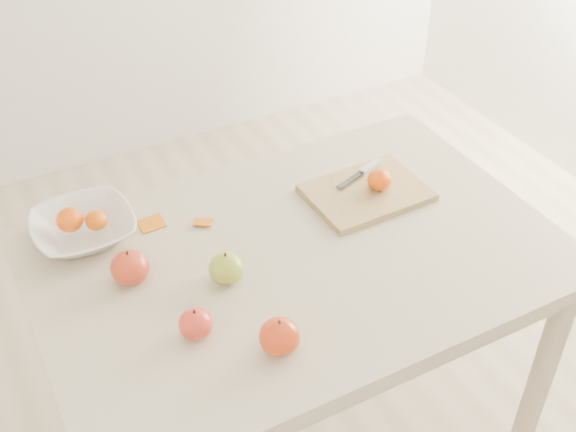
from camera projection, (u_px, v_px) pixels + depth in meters
name	position (u px, v px, depth m)	size (l,w,h in m)	color
table	(298.00, 282.00, 1.73)	(1.20, 0.80, 0.75)	beige
cutting_board	(366.00, 193.00, 1.84)	(0.29, 0.22, 0.02)	tan
board_tangerine	(380.00, 180.00, 1.82)	(0.06, 0.06, 0.05)	#E75908
fruit_bowl	(84.00, 229.00, 1.69)	(0.24, 0.24, 0.06)	white
bowl_tangerine_near	(70.00, 220.00, 1.67)	(0.06, 0.06, 0.06)	#DE6007
bowl_tangerine_far	(96.00, 220.00, 1.68)	(0.05, 0.05, 0.05)	#D36207
orange_peel_a	(152.00, 225.00, 1.75)	(0.06, 0.04, 0.00)	#CD680E
orange_peel_b	(203.00, 223.00, 1.75)	(0.04, 0.04, 0.00)	#C35D0D
paring_knife	(367.00, 169.00, 1.89)	(0.17, 0.07, 0.01)	silver
apple_green	(226.00, 268.00, 1.57)	(0.08, 0.08, 0.07)	olive
apple_red_d	(196.00, 324.00, 1.45)	(0.07, 0.07, 0.06)	#9E0B15
apple_red_b	(130.00, 268.00, 1.57)	(0.09, 0.09, 0.08)	maroon
apple_red_c	(280.00, 336.00, 1.42)	(0.08, 0.08, 0.07)	#9B140F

